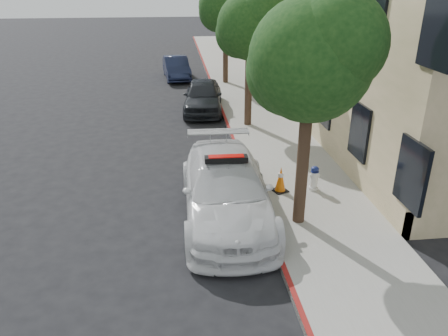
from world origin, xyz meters
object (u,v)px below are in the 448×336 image
at_px(police_car, 226,189).
at_px(parked_car_mid, 203,96).
at_px(parked_car_far, 176,68).
at_px(traffic_cone, 281,179).
at_px(fire_hydrant, 314,178).

xyz_separation_m(police_car, parked_car_mid, (0.10, 9.97, -0.07)).
bearing_deg(police_car, parked_car_mid, 90.72).
relative_size(parked_car_far, traffic_cone, 5.28).
bearing_deg(parked_car_far, police_car, -91.92).
xyz_separation_m(police_car, fire_hydrant, (2.72, 1.01, -0.30)).
relative_size(parked_car_mid, traffic_cone, 5.68).
bearing_deg(fire_hydrant, traffic_cone, -179.91).
height_order(police_car, traffic_cone, police_car).
bearing_deg(traffic_cone, fire_hydrant, -0.69).
bearing_deg(parked_car_mid, parked_car_far, 104.60).
bearing_deg(traffic_cone, parked_car_mid, 100.27).
bearing_deg(police_car, traffic_cone, 32.07).
bearing_deg(parked_car_far, fire_hydrant, -82.35).
relative_size(parked_car_mid, parked_car_far, 1.08).
distance_m(police_car, fire_hydrant, 2.92).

